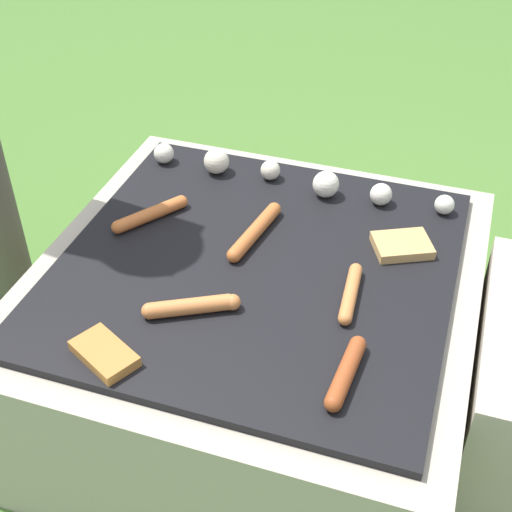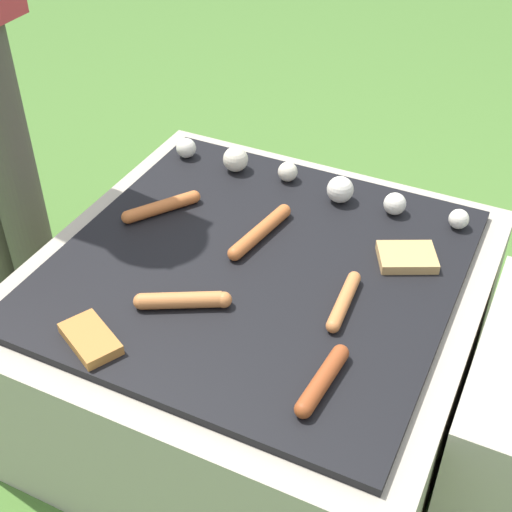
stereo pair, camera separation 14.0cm
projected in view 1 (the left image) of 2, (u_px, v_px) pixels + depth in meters
The scene contains 10 objects.
ground_plane at pixel (256, 397), 1.66m from camera, with size 14.00×14.00×0.00m, color #47702D.
grill at pixel (256, 336), 1.54m from camera, with size 0.87×0.87×0.40m.
sausage_back_center at pixel (346, 373), 1.17m from camera, with size 0.04×0.17×0.03m.
sausage_back_left at pixel (190, 306), 1.29m from camera, with size 0.16×0.10×0.03m.
sausage_front_center at pixel (255, 231), 1.47m from camera, with size 0.06×0.21×0.03m.
sausage_front_left at pixel (351, 293), 1.32m from camera, with size 0.04×0.17×0.03m.
sausage_mid_left at pixel (150, 214), 1.52m from camera, with size 0.12×0.16×0.03m.
bread_slice_center at pixel (104, 354), 1.21m from camera, with size 0.14×0.12×0.02m.
bread_slice_right at pixel (402, 245), 1.44m from camera, with size 0.14×0.13×0.02m.
mushroom_row at pixel (286, 175), 1.62m from camera, with size 0.71×0.08×0.06m.
Camera 1 is at (0.34, -1.04, 1.30)m, focal length 50.00 mm.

